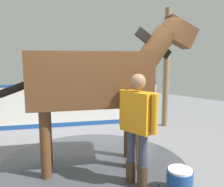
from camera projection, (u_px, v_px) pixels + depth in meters
The scene contains 8 objects.
ground_plane at pixel (91, 167), 3.93m from camera, with size 16.00×16.00×0.02m, color gray.
wet_patch at pixel (91, 166), 3.95m from camera, with size 3.33×3.33×0.00m, color #42444C.
barrier_wall at pixel (80, 106), 6.26m from camera, with size 2.31×3.87×1.18m.
roof_post_near at pixel (166, 69), 6.11m from camera, with size 0.16×0.16×3.13m, color olive.
horse at pixel (97, 79), 3.76m from camera, with size 1.91×2.92×2.56m.
handler at pixel (137, 123), 3.24m from camera, with size 0.66×0.24×1.62m.
wash_bucket at pixel (180, 181), 3.15m from camera, with size 0.36×0.36×0.34m.
bottle_spray at pixel (181, 172), 3.52m from camera, with size 0.06×0.06×0.23m.
Camera 1 is at (2.96, -2.24, 1.83)m, focal length 36.77 mm.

